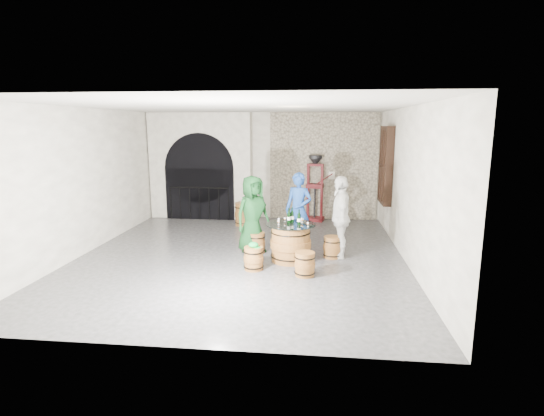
# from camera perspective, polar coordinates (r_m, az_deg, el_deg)

# --- Properties ---
(ground) EXTENTS (8.00, 8.00, 0.00)m
(ground) POSITION_cam_1_polar(r_m,az_deg,el_deg) (9.43, -4.09, -6.35)
(ground) COLOR #2E2E30
(ground) RESTS_ON ground
(wall_back) EXTENTS (8.00, 0.00, 8.00)m
(wall_back) POSITION_cam_1_polar(r_m,az_deg,el_deg) (13.01, -1.07, 5.69)
(wall_back) COLOR white
(wall_back) RESTS_ON ground
(wall_front) EXTENTS (8.00, 0.00, 8.00)m
(wall_front) POSITION_cam_1_polar(r_m,az_deg,el_deg) (5.26, -12.04, -2.59)
(wall_front) COLOR white
(wall_front) RESTS_ON ground
(wall_left) EXTENTS (0.00, 8.00, 8.00)m
(wall_left) POSITION_cam_1_polar(r_m,az_deg,el_deg) (10.30, -23.79, 3.33)
(wall_left) COLOR white
(wall_left) RESTS_ON ground
(wall_right) EXTENTS (0.00, 8.00, 8.00)m
(wall_right) POSITION_cam_1_polar(r_m,az_deg,el_deg) (9.13, 17.95, 2.85)
(wall_right) COLOR white
(wall_right) RESTS_ON ground
(ceiling) EXTENTS (8.00, 8.00, 0.00)m
(ceiling) POSITION_cam_1_polar(r_m,az_deg,el_deg) (9.01, -4.38, 13.46)
(ceiling) COLOR beige
(ceiling) RESTS_ON wall_back
(stone_facing_panel) EXTENTS (3.20, 0.12, 3.18)m
(stone_facing_panel) POSITION_cam_1_polar(r_m,az_deg,el_deg) (12.85, 6.93, 5.55)
(stone_facing_panel) COLOR #B2A68E
(stone_facing_panel) RESTS_ON ground
(arched_opening) EXTENTS (3.10, 0.60, 3.19)m
(arched_opening) POSITION_cam_1_polar(r_m,az_deg,el_deg) (13.13, -9.50, 5.51)
(arched_opening) COLOR white
(arched_opening) RESTS_ON ground
(shuttered_window) EXTENTS (0.23, 1.10, 2.00)m
(shuttered_window) POSITION_cam_1_polar(r_m,az_deg,el_deg) (11.44, 15.01, 5.58)
(shuttered_window) COLOR black
(shuttered_window) RESTS_ON wall_right
(barrel_table) EXTENTS (1.04, 1.04, 0.80)m
(barrel_table) POSITION_cam_1_polar(r_m,az_deg,el_deg) (8.94, 2.52, -4.68)
(barrel_table) COLOR brown
(barrel_table) RESTS_ON ground
(barrel_stool_left) EXTENTS (0.41, 0.41, 0.46)m
(barrel_stool_left) POSITION_cam_1_polar(r_m,az_deg,el_deg) (9.54, -2.09, -4.69)
(barrel_stool_left) COLOR brown
(barrel_stool_left) RESTS_ON ground
(barrel_stool_far) EXTENTS (0.41, 0.41, 0.46)m
(barrel_stool_far) POSITION_cam_1_polar(r_m,az_deg,el_deg) (9.88, 3.39, -4.15)
(barrel_stool_far) COLOR brown
(barrel_stool_far) RESTS_ON ground
(barrel_stool_right) EXTENTS (0.41, 0.41, 0.46)m
(barrel_stool_right) POSITION_cam_1_polar(r_m,az_deg,el_deg) (9.29, 8.11, -5.24)
(barrel_stool_right) COLOR brown
(barrel_stool_right) RESTS_ON ground
(barrel_stool_near_right) EXTENTS (0.41, 0.41, 0.46)m
(barrel_stool_near_right) POSITION_cam_1_polar(r_m,az_deg,el_deg) (8.13, 4.44, -7.54)
(barrel_stool_near_right) COLOR brown
(barrel_stool_near_right) RESTS_ON ground
(barrel_stool_near_left) EXTENTS (0.41, 0.41, 0.46)m
(barrel_stool_near_left) POSITION_cam_1_polar(r_m,az_deg,el_deg) (8.45, -2.49, -6.79)
(barrel_stool_near_left) COLOR brown
(barrel_stool_near_left) RESTS_ON ground
(green_cap) EXTENTS (0.24, 0.20, 0.11)m
(green_cap) POSITION_cam_1_polar(r_m,az_deg,el_deg) (8.37, -2.49, -4.99)
(green_cap) COLOR #0C842E
(green_cap) RESTS_ON barrel_stool_near_left
(person_green) EXTENTS (1.00, 0.98, 1.74)m
(person_green) POSITION_cam_1_polar(r_m,az_deg,el_deg) (9.46, -2.61, -0.85)
(person_green) COLOR #0F3817
(person_green) RESTS_ON ground
(person_blue) EXTENTS (0.74, 0.60, 1.76)m
(person_blue) POSITION_cam_1_polar(r_m,az_deg,el_deg) (9.88, 3.57, -0.28)
(person_blue) COLOR navy
(person_blue) RESTS_ON ground
(person_white) EXTENTS (0.46, 1.05, 1.77)m
(person_white) POSITION_cam_1_polar(r_m,az_deg,el_deg) (9.19, 9.17, -1.21)
(person_white) COLOR silver
(person_white) RESTS_ON ground
(wine_bottle_left) EXTENTS (0.08, 0.08, 0.32)m
(wine_bottle_left) POSITION_cam_1_polar(r_m,az_deg,el_deg) (8.89, 2.28, -1.22)
(wine_bottle_left) COLOR black
(wine_bottle_left) RESTS_ON barrel_table
(wine_bottle_center) EXTENTS (0.08, 0.08, 0.32)m
(wine_bottle_center) POSITION_cam_1_polar(r_m,az_deg,el_deg) (8.76, 3.65, -1.43)
(wine_bottle_center) COLOR black
(wine_bottle_center) RESTS_ON barrel_table
(wine_bottle_right) EXTENTS (0.08, 0.08, 0.32)m
(wine_bottle_right) POSITION_cam_1_polar(r_m,az_deg,el_deg) (8.97, 2.72, -1.12)
(wine_bottle_right) COLOR black
(wine_bottle_right) RESTS_ON barrel_table
(tasting_glass_a) EXTENTS (0.05, 0.05, 0.10)m
(tasting_glass_a) POSITION_cam_1_polar(r_m,az_deg,el_deg) (8.76, 0.89, -1.95)
(tasting_glass_a) COLOR #A55020
(tasting_glass_a) RESTS_ON barrel_table
(tasting_glass_b) EXTENTS (0.05, 0.05, 0.10)m
(tasting_glass_b) POSITION_cam_1_polar(r_m,az_deg,el_deg) (8.95, 4.13, -1.70)
(tasting_glass_b) COLOR #A55020
(tasting_glass_b) RESTS_ON barrel_table
(tasting_glass_c) EXTENTS (0.05, 0.05, 0.10)m
(tasting_glass_c) POSITION_cam_1_polar(r_m,az_deg,el_deg) (9.03, 1.75, -1.56)
(tasting_glass_c) COLOR #A55020
(tasting_glass_c) RESTS_ON barrel_table
(tasting_glass_d) EXTENTS (0.05, 0.05, 0.10)m
(tasting_glass_d) POSITION_cam_1_polar(r_m,az_deg,el_deg) (8.99, 3.98, -1.64)
(tasting_glass_d) COLOR #A55020
(tasting_glass_d) RESTS_ON barrel_table
(tasting_glass_e) EXTENTS (0.05, 0.05, 0.10)m
(tasting_glass_e) POSITION_cam_1_polar(r_m,az_deg,el_deg) (8.62, 4.84, -2.21)
(tasting_glass_e) COLOR #A55020
(tasting_glass_e) RESTS_ON barrel_table
(tasting_glass_f) EXTENTS (0.05, 0.05, 0.10)m
(tasting_glass_f) POSITION_cam_1_polar(r_m,az_deg,el_deg) (8.95, 0.93, -1.67)
(tasting_glass_f) COLOR #A55020
(tasting_glass_f) RESTS_ON barrel_table
(side_barrel) EXTENTS (0.50, 0.50, 0.66)m
(side_barrel) POSITION_cam_1_polar(r_m,az_deg,el_deg) (12.10, -3.87, -0.83)
(side_barrel) COLOR brown
(side_barrel) RESTS_ON ground
(corking_press) EXTENTS (0.82, 0.53, 1.96)m
(corking_press) POSITION_cam_1_polar(r_m,az_deg,el_deg) (12.62, 5.81, 3.36)
(corking_press) COLOR #4B0C0F
(corking_press) RESTS_ON ground
(control_box) EXTENTS (0.18, 0.10, 0.22)m
(control_box) POSITION_cam_1_polar(r_m,az_deg,el_deg) (12.81, 8.02, 4.37)
(control_box) COLOR silver
(control_box) RESTS_ON wall_back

